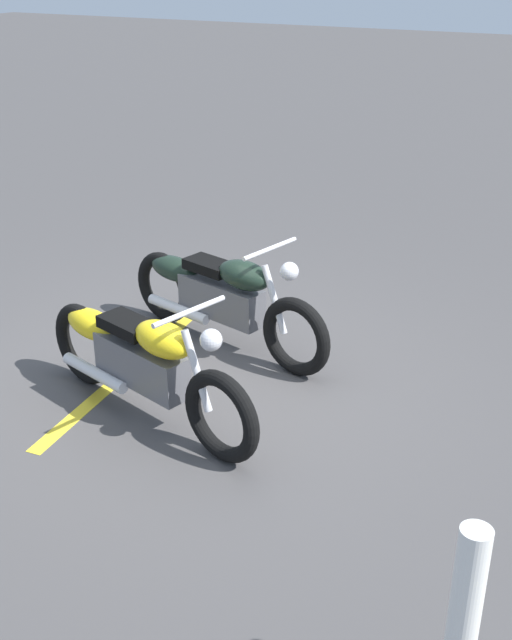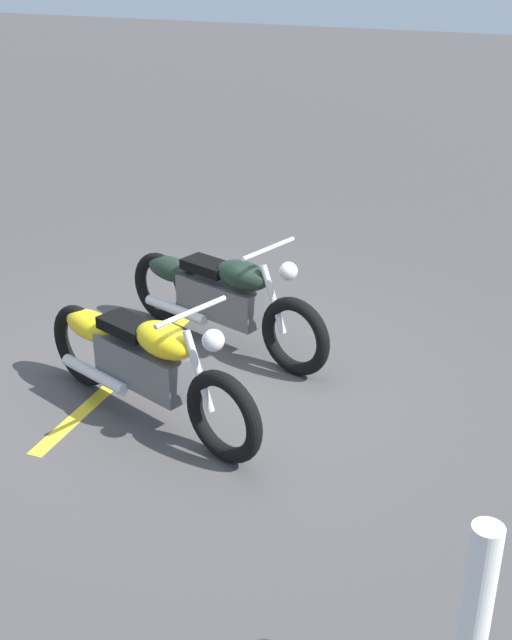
% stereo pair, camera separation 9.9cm
% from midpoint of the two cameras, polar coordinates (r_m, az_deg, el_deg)
% --- Properties ---
extents(ground_plane, '(60.00, 60.00, 0.00)m').
position_cam_midpoint_polar(ground_plane, '(6.47, -4.59, -4.34)').
color(ground_plane, '#474444').
extents(motorcycle_bright_foreground, '(2.18, 0.80, 1.04)m').
position_cam_midpoint_polar(motorcycle_bright_foreground, '(5.84, -8.77, -2.89)').
color(motorcycle_bright_foreground, black).
rests_on(motorcycle_bright_foreground, ground).
extents(motorcycle_dark_foreground, '(2.19, 0.76, 1.04)m').
position_cam_midpoint_polar(motorcycle_dark_foreground, '(6.85, -3.14, 1.77)').
color(motorcycle_dark_foreground, black).
rests_on(motorcycle_dark_foreground, ground).
extents(bollard_post, '(0.14, 0.14, 1.05)m').
position_cam_midpoint_polar(bollard_post, '(3.79, 14.58, -20.29)').
color(bollard_post, white).
rests_on(bollard_post, ground).
extents(parking_stripe_near, '(0.42, 3.20, 0.01)m').
position_cam_midpoint_polar(parking_stripe_near, '(6.91, -8.39, -2.50)').
color(parking_stripe_near, yellow).
rests_on(parking_stripe_near, ground).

